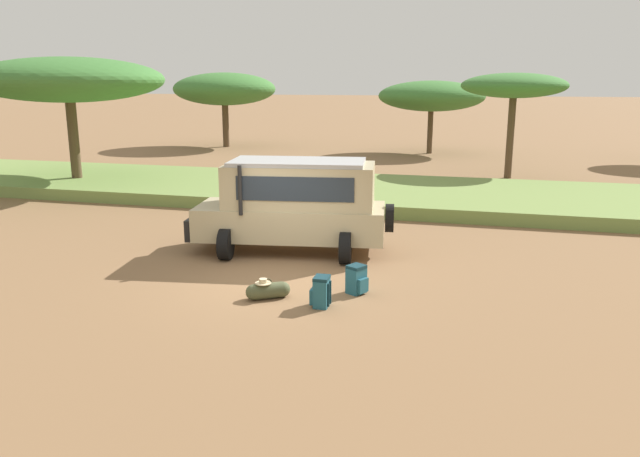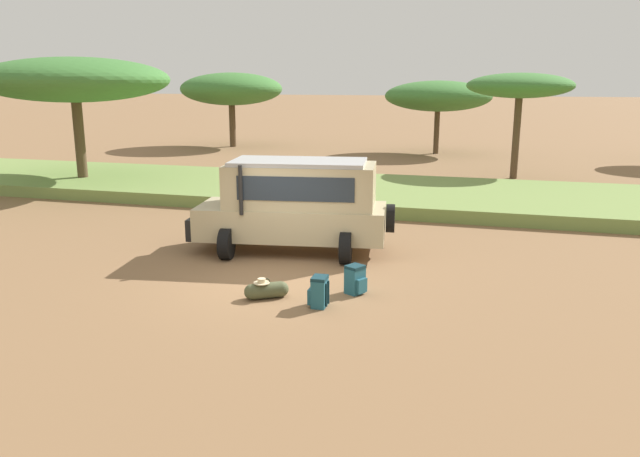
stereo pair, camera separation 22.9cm
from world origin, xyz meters
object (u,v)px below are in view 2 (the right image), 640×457
object	(u,v)px
acacia_tree_right_mid	(520,86)
backpack_beside_front_wheel	(319,292)
safari_vehicle	(296,204)
acacia_tree_centre_back	(438,96)
backpack_cluster_center	(355,280)
acacia_tree_far_left	(231,89)
acacia_tree_left_mid	(74,80)
duffel_bag_low_black_case	(266,290)

from	to	relation	value
acacia_tree_right_mid	backpack_beside_front_wheel	bearing A→B (deg)	-102.38
safari_vehicle	acacia_tree_right_mid	world-z (taller)	acacia_tree_right_mid
backpack_beside_front_wheel	acacia_tree_centre_back	size ratio (longest dim) A/B	0.10
backpack_beside_front_wheel	backpack_cluster_center	size ratio (longest dim) A/B	1.02
safari_vehicle	backpack_beside_front_wheel	bearing A→B (deg)	-65.57
acacia_tree_far_left	acacia_tree_left_mid	world-z (taller)	acacia_tree_left_mid
safari_vehicle	acacia_tree_right_mid	distance (m)	15.95
safari_vehicle	backpack_beside_front_wheel	distance (m)	4.30
acacia_tree_far_left	acacia_tree_right_mid	bearing A→B (deg)	-27.17
backpack_cluster_center	acacia_tree_far_left	size ratio (longest dim) A/B	0.09
duffel_bag_low_black_case	acacia_tree_far_left	distance (m)	30.54
duffel_bag_low_black_case	acacia_tree_right_mid	world-z (taller)	acacia_tree_right_mid
safari_vehicle	backpack_beside_front_wheel	xyz separation A→B (m)	(1.73, -3.81, -0.99)
acacia_tree_right_mid	backpack_cluster_center	bearing A→B (deg)	-101.39
safari_vehicle	duffel_bag_low_black_case	size ratio (longest dim) A/B	6.43
backpack_cluster_center	acacia_tree_centre_back	world-z (taller)	acacia_tree_centre_back
safari_vehicle	acacia_tree_right_mid	xyz separation A→B (m)	(5.77, 14.59, 2.85)
acacia_tree_left_mid	acacia_tree_centre_back	xyz separation A→B (m)	(13.11, 16.46, -0.97)
duffel_bag_low_black_case	acacia_tree_left_mid	bearing A→B (deg)	138.91
backpack_beside_front_wheel	duffel_bag_low_black_case	bearing A→B (deg)	171.94
safari_vehicle	duffel_bag_low_black_case	distance (m)	3.85
backpack_cluster_center	acacia_tree_left_mid	size ratio (longest dim) A/B	0.08
acacia_tree_left_mid	acacia_tree_right_mid	xyz separation A→B (m)	(17.54, 7.51, -0.28)
safari_vehicle	acacia_tree_left_mid	xyz separation A→B (m)	(-11.77, 7.09, 3.13)
duffel_bag_low_black_case	acacia_tree_right_mid	bearing A→B (deg)	73.98
acacia_tree_left_mid	backpack_cluster_center	bearing A→B (deg)	-35.27
acacia_tree_left_mid	acacia_tree_centre_back	bearing A→B (deg)	51.47
duffel_bag_low_black_case	acacia_tree_left_mid	xyz separation A→B (m)	(-12.31, 10.73, 4.25)
safari_vehicle	acacia_tree_centre_back	distance (m)	23.69
acacia_tree_left_mid	duffel_bag_low_black_case	bearing A→B (deg)	-41.09
safari_vehicle	acacia_tree_centre_back	bearing A→B (deg)	86.74
duffel_bag_low_black_case	acacia_tree_centre_back	size ratio (longest dim) A/B	0.13
backpack_beside_front_wheel	duffel_bag_low_black_case	world-z (taller)	backpack_beside_front_wheel
acacia_tree_far_left	acacia_tree_left_mid	xyz separation A→B (m)	(0.49, -16.76, 0.62)
backpack_cluster_center	acacia_tree_left_mid	distance (m)	17.67
backpack_beside_front_wheel	acacia_tree_right_mid	bearing A→B (deg)	77.62
acacia_tree_far_left	acacia_tree_right_mid	world-z (taller)	acacia_tree_far_left
acacia_tree_far_left	acacia_tree_centre_back	world-z (taller)	acacia_tree_far_left
acacia_tree_centre_back	acacia_tree_left_mid	bearing A→B (deg)	-128.53
backpack_cluster_center	duffel_bag_low_black_case	size ratio (longest dim) A/B	0.73
backpack_beside_front_wheel	acacia_tree_right_mid	distance (m)	19.23
acacia_tree_right_mid	acacia_tree_far_left	bearing A→B (deg)	152.83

